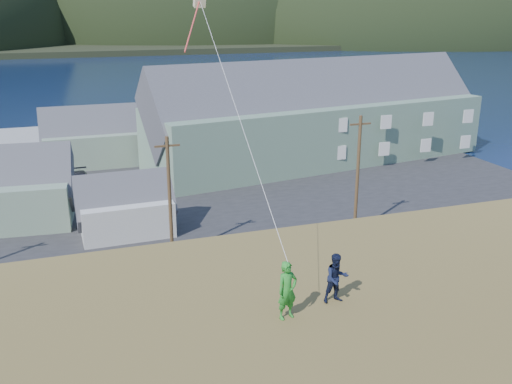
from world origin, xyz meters
The scene contains 15 objects.
ground centered at (0.00, 0.00, 0.00)m, with size 900.00×900.00×0.00m, color #0A1638.
grass_strip centered at (0.00, -2.00, 0.05)m, with size 110.00×8.00×0.10m, color #4C3D19.
waterfront_lot centered at (0.00, 17.00, 0.06)m, with size 72.00×36.00×0.12m, color #28282B.
wharf centered at (-6.00, 40.00, 0.45)m, with size 26.00×14.00×0.90m, color gray.
far_shore centered at (0.00, 330.00, 1.00)m, with size 900.00×320.00×2.00m, color black.
far_hills centered at (35.59, 279.38, 2.00)m, with size 760.00×265.00×143.00m.
lodge centered at (19.00, 21.91, 5.04)m, with size 38.49×16.12×13.13m.
shed_palegreen_near centered at (-11.71, 11.95, 2.77)m, with size 10.66×7.29×7.36m.
shed_white centered at (-3.28, 7.05, 2.14)m, with size 7.08×4.79×5.52m.
shed_palegreen_far centered at (-3.86, 28.34, 2.86)m, with size 11.16×6.42×7.51m.
utility_poles centered at (-1.95, 1.50, 4.46)m, with size 29.80×0.24×9.02m.
parked_cars centered at (-9.31, 19.92, 0.83)m, with size 24.17×11.41×1.54m.
kite_flyer_green centered at (-1.20, -19.30, 8.10)m, with size 0.65×0.43×1.79m, color #248727.
kite_flyer_navy centered at (0.60, -18.90, 8.00)m, with size 0.78×0.61×1.61m, color #121933.
kite_rig centered at (-1.43, -10.37, 15.96)m, with size 0.86×4.88×11.81m.
Camera 1 is at (-6.88, -33.15, 15.96)m, focal length 40.00 mm.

